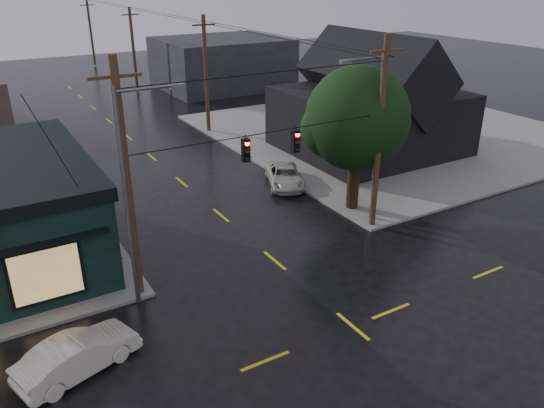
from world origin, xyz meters
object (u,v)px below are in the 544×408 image
sedan_cream (78,355)px  utility_pole_ne (372,226)px  corner_tree (357,119)px  utility_pole_nw (141,294)px  suv_silver (285,176)px

sedan_cream → utility_pole_ne: bearing=-95.7°
corner_tree → utility_pole_nw: size_ratio=0.81×
utility_pole_nw → sedan_cream: 4.97m
utility_pole_nw → suv_silver: size_ratio=2.23×
utility_pole_ne → sedan_cream: utility_pole_ne is taller
sedan_cream → suv_silver: 19.06m
utility_pole_nw → suv_silver: (12.09, 7.59, 0.63)m
utility_pole_nw → sedan_cream: size_ratio=2.37×
utility_pole_nw → suv_silver: 14.29m
utility_pole_ne → sedan_cream: 16.74m
utility_pole_nw → utility_pole_ne: (13.00, 0.00, 0.00)m
corner_tree → suv_silver: 7.19m
utility_pole_ne → utility_pole_nw: bearing=180.0°
utility_pole_ne → sedan_cream: bearing=-167.5°
utility_pole_nw → utility_pole_ne: same height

